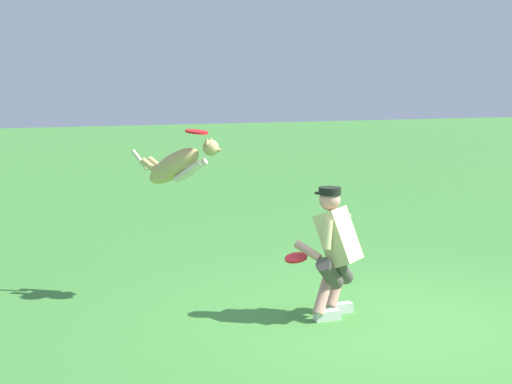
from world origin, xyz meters
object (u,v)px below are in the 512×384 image
at_px(person, 335,248).
at_px(frisbee_flying, 197,132).
at_px(dog, 178,165).
at_px(frisbee_held, 296,258).

bearing_deg(person, frisbee_flying, 6.08).
xyz_separation_m(dog, frisbee_held, (-0.87, 1.17, -0.82)).
height_order(person, frisbee_held, person).
height_order(person, dog, dog).
relative_size(person, frisbee_held, 5.82).
xyz_separation_m(person, dog, (1.25, -1.26, 0.74)).
bearing_deg(frisbee_held, dog, -53.43).
distance_m(person, frisbee_flying, 1.89).
bearing_deg(dog, frisbee_flying, -7.98).
bearing_deg(frisbee_flying, frisbee_held, 125.27).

